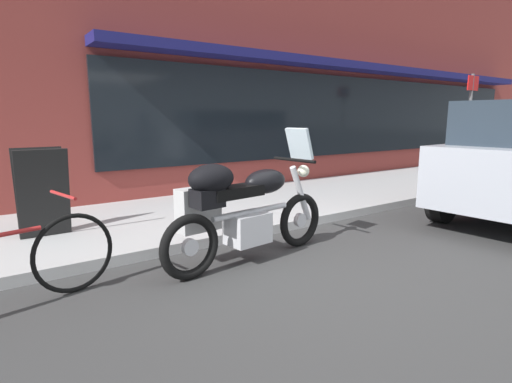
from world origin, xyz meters
The scene contains 7 objects.
ground_plane centered at (0.00, 0.00, 0.00)m, with size 80.00×80.00×0.00m, color #353535.
storefront_building centered at (5.24, 4.20, 3.60)m, with size 18.47×0.90×7.36m.
sidewalk_curb centered at (9.00, 2.69, 0.06)m, with size 30.00×2.69×0.12m.
touring_motorcycle centered at (-0.60, 0.72, 0.60)m, with size 2.15×0.62×1.39m.
parked_bicycle centered at (-2.70, 0.83, 0.38)m, with size 1.76×0.55×0.94m.
sandwich_board_sign centered at (-2.17, 2.55, 0.64)m, with size 0.55×0.43×1.04m.
parking_sign_pole centered at (6.45, 2.07, 1.51)m, with size 0.44×0.07×2.34m.
Camera 1 is at (-2.77, -2.65, 1.50)m, focal length 28.02 mm.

